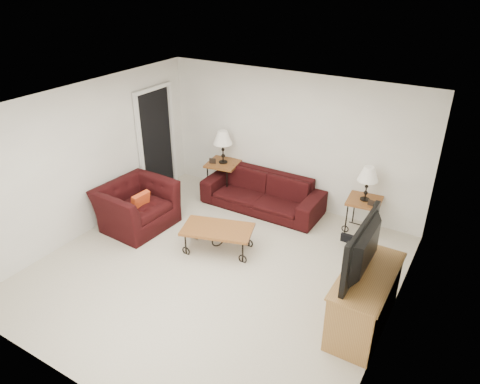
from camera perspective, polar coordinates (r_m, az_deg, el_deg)
name	(u,v)px	position (r m, az deg, el deg)	size (l,w,h in m)	color
ground	(216,269)	(6.81, -3.07, -9.85)	(5.00, 5.00, 0.00)	beige
wall_back	(291,141)	(8.14, 6.57, 6.56)	(5.00, 0.02, 2.50)	silver
wall_front	(68,300)	(4.64, -21.30, -12.87)	(5.00, 0.02, 2.50)	silver
wall_left	(88,159)	(7.71, -19.01, 3.99)	(0.02, 5.00, 2.50)	silver
wall_right	(398,249)	(5.33, 19.71, -6.91)	(0.02, 5.00, 2.50)	silver
ceiling	(211,108)	(5.66, -3.71, 10.77)	(5.00, 5.00, 0.00)	white
doorway	(156,142)	(8.82, -10.72, 6.33)	(0.08, 0.94, 2.04)	black
sofa	(262,192)	(8.24, 2.89, -0.05)	(2.24, 0.88, 0.65)	black
side_table_left	(223,177)	(8.82, -2.14, 1.89)	(0.60, 0.60, 0.65)	brown
side_table_right	(362,215)	(7.83, 15.49, -2.89)	(0.55, 0.55, 0.60)	brown
lamp_left	(223,147)	(8.57, -2.21, 5.82)	(0.37, 0.37, 0.65)	black
lamp_right	(367,184)	(7.56, 16.05, 1.04)	(0.34, 0.34, 0.60)	black
photo_frame_left	(213,161)	(8.63, -3.56, 4.01)	(0.13, 0.02, 0.11)	black
photo_frame_right	(371,203)	(7.51, 16.57, -1.36)	(0.12, 0.02, 0.10)	black
coffee_table	(218,239)	(7.10, -2.88, -6.08)	(1.10, 0.60, 0.41)	brown
armchair	(137,206)	(7.85, -13.18, -1.76)	(1.20, 1.04, 0.78)	black
throw_pillow	(140,203)	(7.66, -12.72, -1.34)	(0.35, 0.09, 0.35)	#CB421A
tv_stand	(364,300)	(5.85, 15.73, -13.25)	(0.55, 1.33, 0.80)	#A3793C
television	(371,250)	(5.41, 16.51, -7.17)	(1.19, 0.16, 0.69)	black
backpack	(350,233)	(7.44, 14.01, -5.13)	(0.34, 0.26, 0.44)	black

